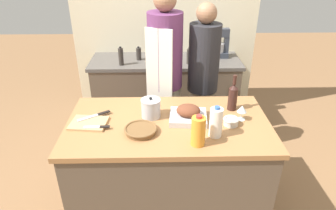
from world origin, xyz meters
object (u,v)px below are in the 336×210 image
mixing_bowl (231,121)px  knife_chef (95,115)px  condiment_bottle_tall (139,54)px  condiment_bottle_extra (121,57)px  wine_glass_left (242,109)px  stock_pot (151,108)px  milk_jug (216,122)px  stand_mixer (221,45)px  condiment_bottle_short (189,56)px  knife_paring (98,127)px  person_cook_guest (203,78)px  juice_jug (198,131)px  person_cook_aproned (165,73)px  wicker_basket (141,130)px  roasting_pan (188,114)px  wine_bottle_green (233,96)px  cutting_board (89,123)px

mixing_bowl → knife_chef: size_ratio=0.50×
condiment_bottle_tall → condiment_bottle_extra: 0.26m
wine_glass_left → stock_pot: bearing=174.9°
milk_jug → condiment_bottle_tall: milk_jug is taller
stand_mixer → condiment_bottle_short: (-0.40, -0.22, -0.06)m
knife_paring → condiment_bottle_extra: bearing=89.2°
stand_mixer → condiment_bottle_tall: size_ratio=2.16×
person_cook_guest → mixing_bowl: bearing=-80.6°
juice_jug → person_cook_guest: size_ratio=0.14×
stock_pot → knife_paring: 0.43m
wine_glass_left → condiment_bottle_short: bearing=103.1°
condiment_bottle_tall → person_cook_aproned: person_cook_aproned is taller
wicker_basket → mixing_bowl: 0.68m
stand_mixer → condiment_bottle_tall: 1.00m
stock_pot → knife_chef: 0.44m
roasting_pan → milk_jug: size_ratio=1.29×
milk_jug → knife_chef: (-0.91, 0.27, -0.09)m
stock_pot → mixing_bowl: size_ratio=1.46×
juice_jug → stand_mixer: 1.88m
roasting_pan → wine_bottle_green: (0.38, 0.16, 0.07)m
wicker_basket → mixing_bowl: mixing_bowl is taller
wicker_basket → wine_glass_left: 0.79m
stock_pot → person_cook_guest: size_ratio=0.11×
knife_paring → stock_pot: bearing=24.7°
wine_glass_left → stand_mixer: bearing=86.0°
person_cook_guest → condiment_bottle_extra: bearing=152.9°
wicker_basket → condiment_bottle_tall: condiment_bottle_tall is taller
stand_mixer → person_cook_aproned: 1.04m
wine_glass_left → condiment_bottle_short: condiment_bottle_short is taller
wine_glass_left → stand_mixer: 1.51m
juice_jug → condiment_bottle_extra: juice_jug is taller
wine_glass_left → person_cook_aproned: person_cook_aproned is taller
stand_mixer → person_cook_aproned: bearing=-131.2°
stand_mixer → mixing_bowl: bearing=-97.2°
roasting_pan → wine_bottle_green: 0.42m
wine_glass_left → condiment_bottle_short: (-0.30, 1.28, -0.01)m
roasting_pan → knife_chef: bearing=176.4°
mixing_bowl → condiment_bottle_extra: bearing=126.4°
juice_jug → knife_chef: juice_jug is taller
cutting_board → mixing_bowl: 1.08m
knife_paring → wine_glass_left: bearing=6.1°
stock_pot → juice_jug: bearing=-49.2°
juice_jug → knife_paring: (-0.72, 0.20, -0.09)m
roasting_pan → stand_mixer: 1.58m
condiment_bottle_extra → person_cook_aproned: (0.49, -0.54, 0.01)m
milk_jug → person_cook_guest: 0.99m
stock_pot → condiment_bottle_short: size_ratio=0.92×
stock_pot → wine_bottle_green: 0.68m
roasting_pan → person_cook_guest: person_cook_guest is taller
wicker_basket → knife_paring: (-0.32, 0.05, -0.00)m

